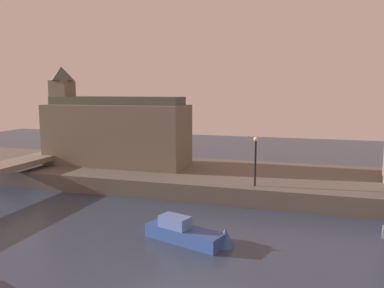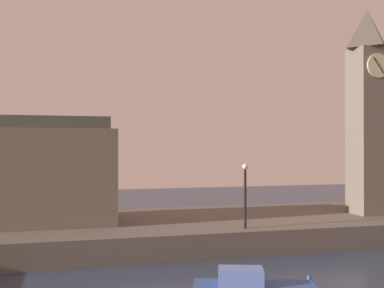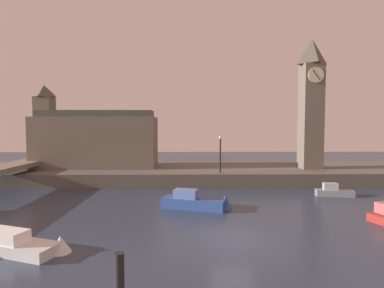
{
  "view_description": "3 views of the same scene",
  "coord_description": "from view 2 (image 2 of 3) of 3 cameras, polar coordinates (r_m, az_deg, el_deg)",
  "views": [
    {
      "loc": [
        4.57,
        -14.05,
        8.96
      ],
      "look_at": [
        -4.28,
        15.3,
        4.63
      ],
      "focal_mm": 35.35,
      "sensor_mm": 36.0,
      "label": 1
    },
    {
      "loc": [
        -9.51,
        -11.29,
        6.43
      ],
      "look_at": [
        -2.43,
        15.12,
        6.61
      ],
      "focal_mm": 43.67,
      "sensor_mm": 36.0,
      "label": 2
    },
    {
      "loc": [
        -2.55,
        -16.92,
        6.42
      ],
      "look_at": [
        -2.1,
        14.41,
        4.63
      ],
      "focal_mm": 28.33,
      "sensor_mm": 36.0,
      "label": 3
    }
  ],
  "objects": [
    {
      "name": "streetlamp",
      "position": [
        28.59,
        6.51,
        -5.36
      ],
      "size": [
        0.36,
        0.36,
        3.92
      ],
      "color": "black",
      "rests_on": "far_embankment"
    },
    {
      "name": "clock_tower",
      "position": [
        36.94,
        20.66,
        4.1
      ],
      "size": [
        2.53,
        2.57,
        15.1
      ],
      "color": "#6B6051",
      "rests_on": "far_embankment"
    },
    {
      "name": "far_embankment",
      "position": [
        33.19,
        1.91,
        -10.23
      ],
      "size": [
        70.0,
        12.0,
        1.5
      ],
      "primitive_type": "cube",
      "color": "#5B544C",
      "rests_on": "ground"
    }
  ]
}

